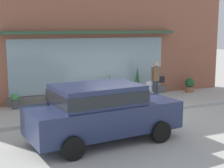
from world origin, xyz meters
The scene contains 12 objects.
ground_plane centered at (0.00, 0.00, 0.00)m, with size 60.00×60.00×0.00m, color #B2AFA8.
curb_strip centered at (0.00, -0.20, 0.06)m, with size 14.00×0.24×0.12m, color #B2B2AD.
storefront centered at (0.00, 3.19, 2.59)m, with size 14.00×0.81×5.30m.
fire_hydrant centered at (1.77, 1.20, 0.47)m, with size 0.44×0.41×0.94m.
pedestrian_with_handbag centered at (2.52, 1.81, 0.95)m, with size 0.62×0.26×1.65m.
parked_car_navy centered at (-1.95, -2.42, 0.91)m, with size 4.37×2.20×1.63m.
potted_plant_by_entrance centered at (-0.31, 2.60, 0.41)m, with size 0.43×0.43×0.72m.
potted_plant_window_right centered at (0.66, 2.77, 0.51)m, with size 0.43×0.43×1.06m.
potted_plant_near_hydrant centered at (4.85, 2.44, 0.37)m, with size 0.47×0.47×0.71m.
potted_plant_trailing_edge centered at (-1.62, 2.53, 0.43)m, with size 0.42×0.42×0.76m.
potted_plant_window_left centered at (-3.54, 2.50, 0.32)m, with size 0.31×0.31×0.61m.
potted_plant_low_front centered at (2.06, 2.72, 0.65)m, with size 0.34×0.34×1.36m.
Camera 1 is at (-5.47, -10.75, 3.16)m, focal length 53.70 mm.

